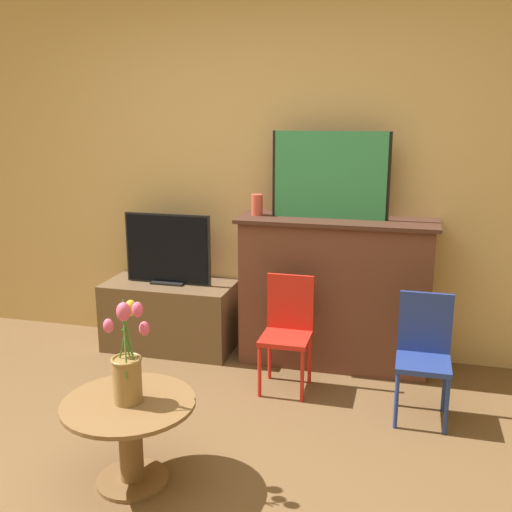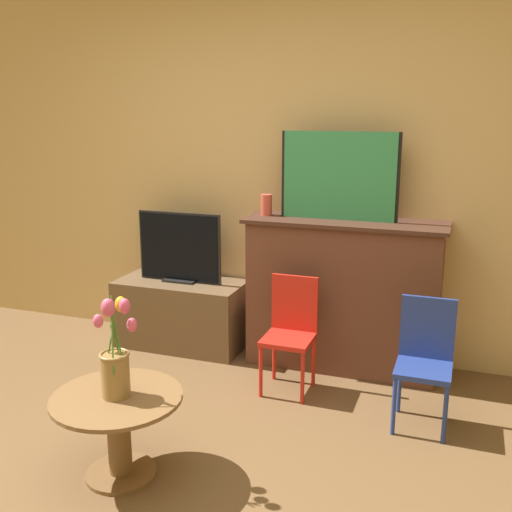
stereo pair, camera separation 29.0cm
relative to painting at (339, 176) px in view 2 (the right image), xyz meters
name	(u,v)px [view 2 (the right image)]	position (x,y,z in m)	size (l,w,h in m)	color
wall_back	(281,165)	(-0.46, 0.22, 0.04)	(8.00, 0.06, 2.70)	tan
fireplace_mantel	(343,293)	(0.06, -0.01, -0.78)	(1.32, 0.44, 1.03)	brown
painting	(339,176)	(0.00, 0.00, 0.00)	(0.78, 0.03, 0.57)	black
mantel_candle	(266,205)	(-0.49, -0.01, -0.21)	(0.08, 0.08, 0.14)	#CC4C3D
tv_stand	(181,313)	(-1.15, -0.05, -1.06)	(0.94, 0.44, 0.50)	brown
tv_monitor	(180,248)	(-1.15, -0.04, -0.56)	(0.64, 0.12, 0.51)	black
chair_red	(291,327)	(-0.18, -0.45, -0.90)	(0.30, 0.30, 0.72)	red
chair_blue	(425,355)	(0.64, -0.62, -0.90)	(0.30, 0.30, 0.72)	navy
side_table	(118,423)	(-0.68, -1.64, -1.03)	(0.62, 0.62, 0.42)	brown
vase_tulips	(115,361)	(-0.68, -1.64, -0.71)	(0.22, 0.27, 0.52)	olive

